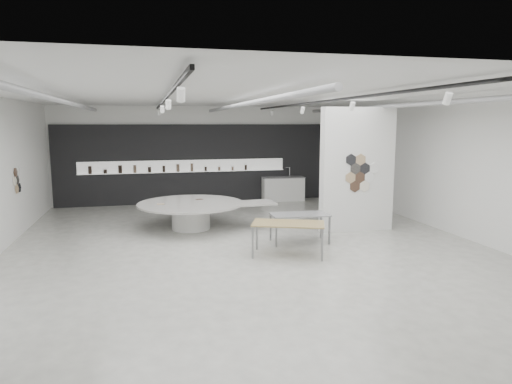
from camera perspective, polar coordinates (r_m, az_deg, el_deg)
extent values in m
cube|color=beige|center=(11.85, -1.05, -6.83)|extent=(12.00, 14.00, 0.01)
cube|color=silver|center=(11.44, -1.10, 11.89)|extent=(12.00, 14.00, 0.01)
cube|color=white|center=(18.37, -5.84, 4.67)|extent=(12.00, 0.01, 3.80)
cube|color=white|center=(4.99, 16.78, -6.29)|extent=(12.00, 0.01, 3.80)
cube|color=white|center=(14.07, 23.58, 2.79)|extent=(0.01, 14.00, 3.80)
cylinder|color=#939396|center=(11.79, -22.37, 10.26)|extent=(0.12, 12.00, 0.12)
cylinder|color=#939396|center=(11.92, -1.63, 10.87)|extent=(0.12, 12.00, 0.12)
cylinder|color=#939396|center=(13.44, 16.47, 10.27)|extent=(0.12, 12.00, 0.12)
cube|color=black|center=(11.18, -11.36, 11.27)|extent=(0.05, 13.00, 0.06)
cylinder|color=white|center=(6.18, -9.36, 11.92)|extent=(0.11, 0.18, 0.21)
cylinder|color=white|center=(9.47, -10.90, 10.70)|extent=(0.11, 0.18, 0.21)
cylinder|color=white|center=(12.77, -11.64, 10.10)|extent=(0.11, 0.18, 0.21)
cylinder|color=white|center=(16.06, -12.08, 9.75)|extent=(0.11, 0.18, 0.21)
cube|color=black|center=(12.03, 8.42, 11.14)|extent=(0.05, 13.00, 0.06)
cylinder|color=white|center=(7.62, 22.84, 10.73)|extent=(0.11, 0.18, 0.21)
cylinder|color=white|center=(10.46, 11.94, 10.45)|extent=(0.11, 0.18, 0.21)
cylinder|color=white|center=(13.52, 5.83, 10.14)|extent=(0.11, 0.18, 0.21)
cylinder|color=white|center=(16.67, 2.01, 9.88)|extent=(0.11, 0.18, 0.21)
cylinder|color=tan|center=(14.21, -27.71, 0.34)|extent=(0.03, 0.28, 0.28)
cylinder|color=black|center=(14.46, -27.47, 0.48)|extent=(0.03, 0.28, 0.28)
cylinder|color=black|center=(14.30, -27.65, 1.32)|extent=(0.03, 0.28, 0.28)
cylinder|color=white|center=(14.05, -27.90, 1.19)|extent=(0.03, 0.28, 0.28)
cylinder|color=#4D3526|center=(14.16, -27.84, 2.18)|extent=(0.03, 0.28, 0.28)
cylinder|color=white|center=(14.41, -27.59, 2.29)|extent=(0.03, 0.28, 0.28)
cube|color=black|center=(18.33, -5.80, 3.56)|extent=(11.80, 0.10, 3.10)
cube|color=white|center=(18.16, -8.89, 3.23)|extent=(8.00, 0.06, 0.46)
cube|color=white|center=(18.12, -8.86, 2.51)|extent=(8.00, 0.18, 0.02)
cylinder|color=black|center=(18.16, -20.04, 2.60)|extent=(0.13, 0.13, 0.29)
cylinder|color=black|center=(18.12, -18.33, 2.45)|extent=(0.13, 0.13, 0.15)
cylinder|color=black|center=(18.07, -16.62, 2.75)|extent=(0.14, 0.14, 0.30)
cylinder|color=brown|center=(18.05, -14.90, 2.81)|extent=(0.12, 0.12, 0.29)
cylinder|color=black|center=(18.05, -13.17, 2.73)|extent=(0.12, 0.12, 0.21)
cylinder|color=black|center=(18.06, -11.45, 2.85)|extent=(0.10, 0.10, 0.25)
cylinder|color=brown|center=(18.09, -9.73, 2.99)|extent=(0.12, 0.12, 0.30)
cylinder|color=brown|center=(18.13, -8.02, 3.07)|extent=(0.10, 0.10, 0.31)
cylinder|color=black|center=(18.20, -6.31, 2.89)|extent=(0.09, 0.09, 0.17)
cylinder|color=brown|center=(18.27, -4.62, 2.92)|extent=(0.10, 0.10, 0.16)
cylinder|color=brown|center=(18.37, -2.95, 2.96)|extent=(0.09, 0.09, 0.15)
cylinder|color=black|center=(18.47, -1.29, 3.09)|extent=(0.09, 0.09, 0.21)
cube|color=white|center=(13.61, 12.54, 2.71)|extent=(2.20, 0.35, 3.60)
cylinder|color=#4D3526|center=(13.46, 12.87, 1.78)|extent=(0.34, 0.03, 0.34)
cylinder|color=white|center=(13.60, 13.99, 1.81)|extent=(0.34, 0.03, 0.34)
cylinder|color=tan|center=(13.33, 11.72, 1.76)|extent=(0.34, 0.03, 0.34)
cylinder|color=black|center=(13.50, 13.47, 2.89)|extent=(0.34, 0.03, 0.34)
cylinder|color=black|center=(13.37, 12.33, 2.87)|extent=(0.34, 0.03, 0.34)
cylinder|color=white|center=(13.56, 13.39, 0.71)|extent=(0.34, 0.03, 0.34)
cylinder|color=#4D3526|center=(13.43, 12.26, 0.68)|extent=(0.34, 0.03, 0.34)
cylinder|color=white|center=(13.64, 14.58, 2.90)|extent=(0.34, 0.03, 0.34)
cylinder|color=tan|center=(13.41, 12.94, 3.98)|extent=(0.34, 0.03, 0.34)
cylinder|color=black|center=(13.28, 11.79, 3.97)|extent=(0.34, 0.03, 0.34)
cylinder|color=white|center=(13.82, -8.15, -3.07)|extent=(1.19, 1.19, 0.74)
cylinder|color=#A8A59E|center=(13.74, -8.18, -1.44)|extent=(3.31, 3.31, 0.05)
cube|color=#A8A59E|center=(13.68, -0.63, -1.39)|extent=(1.44, 0.94, 0.05)
cube|color=tan|center=(13.64, -11.83, -1.48)|extent=(0.23, 0.17, 0.01)
cube|color=#4D3526|center=(14.30, -7.10, -0.90)|extent=(0.23, 0.17, 0.01)
cube|color=#967F4D|center=(10.91, 4.06, -3.95)|extent=(1.89, 1.40, 0.03)
cube|color=slate|center=(10.72, -0.43, -6.36)|extent=(0.05, 0.05, 0.77)
cube|color=slate|center=(11.45, 0.10, -5.38)|extent=(0.05, 0.05, 0.77)
cube|color=slate|center=(10.62, 8.29, -6.58)|extent=(0.05, 0.05, 0.77)
cube|color=slate|center=(11.36, 8.24, -5.58)|extent=(0.05, 0.05, 0.77)
cube|color=gray|center=(12.11, 5.49, -2.81)|extent=(1.55, 0.83, 0.03)
cube|color=slate|center=(11.70, 2.55, -5.14)|extent=(0.05, 0.05, 0.74)
cube|color=slate|center=(12.33, 1.84, -4.41)|extent=(0.05, 0.05, 0.74)
cube|color=slate|center=(12.10, 9.16, -4.78)|extent=(0.05, 0.05, 0.74)
cube|color=slate|center=(12.71, 8.13, -4.10)|extent=(0.05, 0.05, 0.74)
cube|color=white|center=(18.70, 3.40, 0.37)|extent=(1.70, 0.71, 0.94)
cube|color=gray|center=(18.64, 3.41, 1.85)|extent=(1.75, 0.75, 0.03)
cylinder|color=silver|center=(18.84, 4.23, 2.54)|extent=(0.03, 0.03, 0.38)
cylinder|color=silver|center=(18.81, 3.99, 3.07)|extent=(0.17, 0.03, 0.03)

